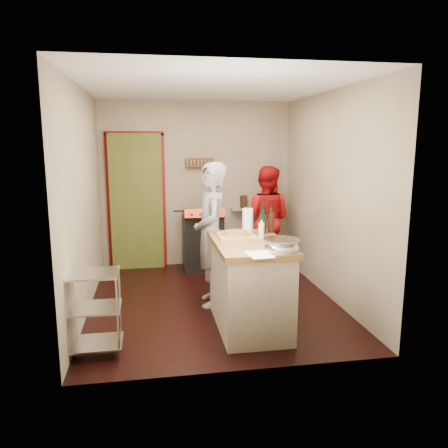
% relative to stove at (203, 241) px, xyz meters
% --- Properties ---
extents(floor, '(3.50, 3.50, 0.00)m').
position_rel_stove_xyz_m(floor, '(-0.05, -1.42, -0.45)').
color(floor, black).
rests_on(floor, ground).
extents(back_wall, '(3.00, 0.44, 2.60)m').
position_rel_stove_xyz_m(back_wall, '(-0.69, 0.36, 0.68)').
color(back_wall, tan).
rests_on(back_wall, ground).
extents(left_wall, '(0.04, 3.50, 2.60)m').
position_rel_stove_xyz_m(left_wall, '(-1.55, -1.42, 0.85)').
color(left_wall, tan).
rests_on(left_wall, ground).
extents(right_wall, '(0.04, 3.50, 2.60)m').
position_rel_stove_xyz_m(right_wall, '(1.45, -1.42, 0.85)').
color(right_wall, tan).
rests_on(right_wall, ground).
extents(ceiling, '(3.00, 3.50, 0.02)m').
position_rel_stove_xyz_m(ceiling, '(-0.05, -1.42, 2.16)').
color(ceiling, white).
rests_on(ceiling, back_wall).
extents(stove, '(0.60, 0.63, 1.00)m').
position_rel_stove_xyz_m(stove, '(0.00, 0.00, 0.00)').
color(stove, black).
rests_on(stove, ground).
extents(wire_shelving, '(0.48, 0.40, 0.80)m').
position_rel_stove_xyz_m(wire_shelving, '(-1.33, -2.62, -0.01)').
color(wire_shelving, silver).
rests_on(wire_shelving, ground).
extents(island, '(0.76, 1.35, 1.26)m').
position_rel_stove_xyz_m(island, '(0.23, -2.26, 0.05)').
color(island, beige).
rests_on(island, ground).
extents(person_stripe, '(0.44, 0.65, 1.74)m').
position_rel_stove_xyz_m(person_stripe, '(-0.08, -1.52, 0.42)').
color(person_stripe, '#B9B9BE').
rests_on(person_stripe, ground).
extents(person_red, '(0.98, 0.90, 1.62)m').
position_rel_stove_xyz_m(person_red, '(0.95, -0.22, 0.36)').
color(person_red, '#A90B0E').
rests_on(person_red, ground).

